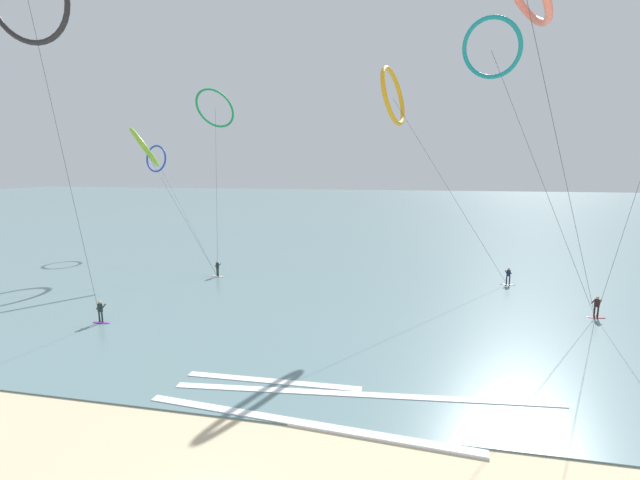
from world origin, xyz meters
The scene contains 13 objects.
sea_water centered at (0.00, 105.95, 0.04)m, with size 400.00×200.00×0.08m, color slate.
surfer_ivory centered at (-12.85, 30.12, 0.82)m, with size 1.40×0.72×1.70m.
surfer_navy centered at (16.44, 32.80, 0.82)m, with size 1.40×0.70×1.70m.
surfer_crimson centered at (20.96, 24.11, 0.82)m, with size 1.40×0.72×1.70m.
surfer_violet centered at (-15.49, 15.59, 0.82)m, with size 1.40×0.61×1.70m.
kite_emerald centered at (-17.07, 40.37, 18.65)m, with size 6.62×13.05×21.14m.
kite_amber centered at (5.01, 27.80, 17.46)m, with size 12.89×7.70×20.02m.
kite_teal centered at (11.44, 19.59, 18.94)m, with size 11.68×6.31×20.80m.
kite_lime centered at (-23.58, 35.00, 13.71)m, with size 13.51×7.91×15.98m.
kite_cobalt centered at (-29.09, 46.13, 12.62)m, with size 18.26×16.93×14.61m.
wave_crest_near centered at (2.22, 6.14, 0.06)m, with size 15.74×0.50×0.12m, color white.
wave_crest_mid centered at (4.64, 9.14, 0.06)m, with size 19.63×0.50×0.12m, color white.
wave_crest_far centered at (-0.32, 9.57, 0.06)m, with size 9.61×0.50×0.12m, color white.
Camera 1 is at (6.49, -11.25, 11.52)m, focal length 24.34 mm.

